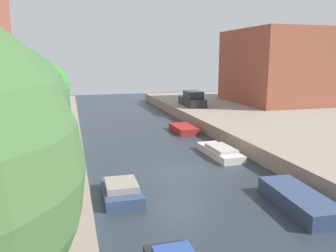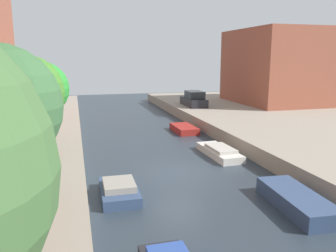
{
  "view_description": "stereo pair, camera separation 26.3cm",
  "coord_description": "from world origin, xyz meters",
  "px_view_note": "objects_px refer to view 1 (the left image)",
  "views": [
    {
      "loc": [
        -5.51,
        -17.07,
        6.22
      ],
      "look_at": [
        1.06,
        6.05,
        1.39
      ],
      "focal_mm": 36.59,
      "sensor_mm": 36.0,
      "label": 1
    },
    {
      "loc": [
        -5.26,
        -17.14,
        6.22
      ],
      "look_at": [
        1.06,
        6.05,
        1.39
      ],
      "focal_mm": 36.59,
      "sensor_mm": 36.0,
      "label": 2
    }
  ],
  "objects_px": {
    "street_tree_1": "(4,108)",
    "parked_car": "(192,100)",
    "street_tree_3": "(42,89)",
    "moored_boat_right_3": "(220,152)",
    "moored_boat_right_4": "(184,129)",
    "moored_boat_left_3": "(121,190)",
    "street_tree_2": "(29,93)",
    "moored_boat_right_2": "(299,200)",
    "low_block_right": "(279,66)"
  },
  "relations": [
    {
      "from": "street_tree_1",
      "to": "street_tree_2",
      "type": "bearing_deg",
      "value": 90.0
    },
    {
      "from": "street_tree_3",
      "to": "moored_boat_right_3",
      "type": "distance_m",
      "value": 11.3
    },
    {
      "from": "low_block_right",
      "to": "street_tree_1",
      "type": "height_order",
      "value": "low_block_right"
    },
    {
      "from": "low_block_right",
      "to": "moored_boat_right_2",
      "type": "relative_size",
      "value": 2.68
    },
    {
      "from": "low_block_right",
      "to": "moored_boat_right_2",
      "type": "bearing_deg",
      "value": -121.27
    },
    {
      "from": "low_block_right",
      "to": "moored_boat_right_2",
      "type": "xyz_separation_m",
      "value": [
        -14.54,
        -23.95,
        -4.83
      ]
    },
    {
      "from": "street_tree_1",
      "to": "street_tree_2",
      "type": "height_order",
      "value": "street_tree_1"
    },
    {
      "from": "street_tree_1",
      "to": "parked_car",
      "type": "relative_size",
      "value": 1.17
    },
    {
      "from": "street_tree_1",
      "to": "moored_boat_left_3",
      "type": "relative_size",
      "value": 1.76
    },
    {
      "from": "moored_boat_right_2",
      "to": "moored_boat_right_3",
      "type": "relative_size",
      "value": 1.01
    },
    {
      "from": "street_tree_2",
      "to": "moored_boat_right_3",
      "type": "xyz_separation_m",
      "value": [
        10.46,
        6.36,
        -4.68
      ]
    },
    {
      "from": "moored_boat_right_3",
      "to": "street_tree_3",
      "type": "bearing_deg",
      "value": -179.4
    },
    {
      "from": "street_tree_3",
      "to": "moored_boat_right_4",
      "type": "height_order",
      "value": "street_tree_3"
    },
    {
      "from": "parked_car",
      "to": "street_tree_1",
      "type": "bearing_deg",
      "value": -117.95
    },
    {
      "from": "street_tree_2",
      "to": "street_tree_3",
      "type": "distance_m",
      "value": 6.26
    },
    {
      "from": "low_block_right",
      "to": "moored_boat_left_3",
      "type": "relative_size",
      "value": 3.69
    },
    {
      "from": "street_tree_1",
      "to": "moored_boat_left_3",
      "type": "distance_m",
      "value": 8.62
    },
    {
      "from": "low_block_right",
      "to": "moored_boat_right_4",
      "type": "bearing_deg",
      "value": -149.84
    },
    {
      "from": "street_tree_2",
      "to": "street_tree_3",
      "type": "relative_size",
      "value": 1.06
    },
    {
      "from": "moored_boat_left_3",
      "to": "moored_boat_right_4",
      "type": "relative_size",
      "value": 0.94
    },
    {
      "from": "street_tree_2",
      "to": "moored_boat_left_3",
      "type": "bearing_deg",
      "value": 23.5
    },
    {
      "from": "street_tree_2",
      "to": "street_tree_3",
      "type": "height_order",
      "value": "street_tree_2"
    },
    {
      "from": "low_block_right",
      "to": "street_tree_2",
      "type": "bearing_deg",
      "value": -138.3
    },
    {
      "from": "street_tree_1",
      "to": "street_tree_2",
      "type": "xyz_separation_m",
      "value": [
        0.0,
        4.81,
        -0.15
      ]
    },
    {
      "from": "street_tree_2",
      "to": "moored_boat_right_2",
      "type": "distance_m",
      "value": 11.53
    },
    {
      "from": "low_block_right",
      "to": "parked_car",
      "type": "bearing_deg",
      "value": -178.79
    },
    {
      "from": "moored_boat_left_3",
      "to": "moored_boat_right_4",
      "type": "xyz_separation_m",
      "value": [
        7.09,
        12.36,
        -0.05
      ]
    },
    {
      "from": "street_tree_3",
      "to": "street_tree_2",
      "type": "bearing_deg",
      "value": -90.0
    },
    {
      "from": "street_tree_3",
      "to": "moored_boat_left_3",
      "type": "height_order",
      "value": "street_tree_3"
    },
    {
      "from": "moored_boat_right_4",
      "to": "low_block_right",
      "type": "bearing_deg",
      "value": 30.16
    },
    {
      "from": "street_tree_2",
      "to": "parked_car",
      "type": "xyz_separation_m",
      "value": [
        14.24,
        22.03,
        -3.28
      ]
    },
    {
      "from": "street_tree_2",
      "to": "moored_boat_right_2",
      "type": "height_order",
      "value": "street_tree_2"
    },
    {
      "from": "street_tree_2",
      "to": "moored_boat_left_3",
      "type": "distance_m",
      "value": 5.96
    },
    {
      "from": "moored_boat_right_2",
      "to": "parked_car",
      "type": "bearing_deg",
      "value": 80.88
    },
    {
      "from": "low_block_right",
      "to": "street_tree_2",
      "type": "distance_m",
      "value": 33.45
    },
    {
      "from": "moored_boat_right_3",
      "to": "moored_boat_right_4",
      "type": "relative_size",
      "value": 1.28
    },
    {
      "from": "low_block_right",
      "to": "street_tree_1",
      "type": "distance_m",
      "value": 36.83
    },
    {
      "from": "parked_car",
      "to": "moored_boat_right_4",
      "type": "bearing_deg",
      "value": -114.52
    },
    {
      "from": "moored_boat_left_3",
      "to": "moored_boat_right_3",
      "type": "bearing_deg",
      "value": 34.67
    },
    {
      "from": "parked_car",
      "to": "moored_boat_right_2",
      "type": "height_order",
      "value": "parked_car"
    },
    {
      "from": "street_tree_3",
      "to": "moored_boat_right_2",
      "type": "relative_size",
      "value": 1.15
    },
    {
      "from": "street_tree_3",
      "to": "parked_car",
      "type": "distance_m",
      "value": 21.45
    },
    {
      "from": "street_tree_3",
      "to": "moored_boat_right_3",
      "type": "xyz_separation_m",
      "value": [
        10.46,
        0.11,
        -4.28
      ]
    },
    {
      "from": "low_block_right",
      "to": "street_tree_3",
      "type": "distance_m",
      "value": 29.67
    },
    {
      "from": "street_tree_2",
      "to": "moored_boat_right_4",
      "type": "height_order",
      "value": "street_tree_2"
    },
    {
      "from": "street_tree_2",
      "to": "moored_boat_right_2",
      "type": "bearing_deg",
      "value": -9.2
    },
    {
      "from": "street_tree_3",
      "to": "moored_boat_left_3",
      "type": "distance_m",
      "value": 7.24
    },
    {
      "from": "street_tree_1",
      "to": "parked_car",
      "type": "distance_m",
      "value": 30.58
    },
    {
      "from": "moored_boat_right_2",
      "to": "moored_boat_left_3",
      "type": "bearing_deg",
      "value": 155.64
    },
    {
      "from": "moored_boat_right_2",
      "to": "moored_boat_right_3",
      "type": "height_order",
      "value": "moored_boat_right_2"
    }
  ]
}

